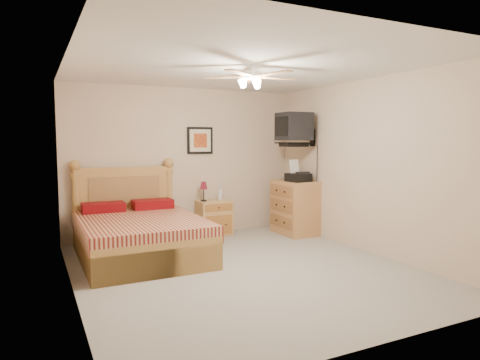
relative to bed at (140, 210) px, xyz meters
name	(u,v)px	position (x,y,z in m)	size (l,w,h in m)	color
floor	(244,270)	(1.04, -1.12, -0.67)	(4.50, 4.50, 0.00)	gray
ceiling	(244,67)	(1.04, -1.12, 1.83)	(4.00, 4.50, 0.04)	white
wall_back	(185,162)	(1.04, 1.13, 0.58)	(4.00, 0.04, 2.50)	#CCB296
wall_front	(378,189)	(1.04, -3.37, 0.58)	(4.00, 0.04, 2.50)	#CCB296
wall_left	(70,176)	(-0.96, -1.12, 0.58)	(0.04, 4.50, 2.50)	#CCB296
wall_right	(369,166)	(3.04, -1.12, 0.58)	(0.04, 4.50, 2.50)	#CCB296
bed	(140,210)	(0.00, 0.00, 0.00)	(1.57, 2.06, 1.33)	#AB783E
nightstand	(214,218)	(1.47, 0.88, -0.37)	(0.55, 0.41, 0.60)	#AE7F4A
table_lamp	(204,191)	(1.29, 0.90, 0.10)	(0.18, 0.18, 0.33)	maroon
lotion_bottle	(220,193)	(1.60, 0.92, 0.04)	(0.08, 0.09, 0.22)	silver
framed_picture	(200,140)	(1.31, 1.11, 0.95)	(0.46, 0.04, 0.46)	black
dresser	(295,207)	(2.77, 0.36, -0.20)	(0.55, 0.79, 0.93)	#BC7540
fax_machine	(298,171)	(2.74, 0.23, 0.45)	(0.35, 0.37, 0.37)	black
magazine_lower	(285,179)	(2.74, 0.65, 0.27)	(0.18, 0.24, 0.02)	tan
magazine_upper	(285,178)	(2.75, 0.68, 0.29)	(0.19, 0.25, 0.02)	gray
wall_tv	(301,129)	(2.79, 0.22, 1.14)	(0.56, 0.46, 0.58)	black
ceiling_fan	(252,77)	(1.04, -1.32, 1.69)	(1.14, 1.14, 0.28)	white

